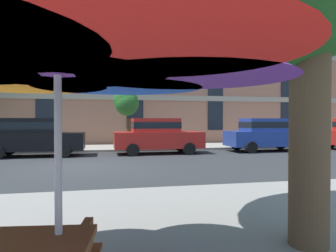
% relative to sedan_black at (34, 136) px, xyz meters
% --- Properties ---
extents(ground_plane, '(120.00, 120.00, 0.00)m').
position_rel_sedan_black_xyz_m(ground_plane, '(2.40, -3.70, -0.95)').
color(ground_plane, '#2D3033').
extents(sidewalk_far, '(56.00, 3.60, 0.12)m').
position_rel_sedan_black_xyz_m(sidewalk_far, '(2.40, 3.10, -0.89)').
color(sidewalk_far, '#9E998E').
rests_on(sidewalk_far, ground).
extents(apartment_building, '(45.23, 12.08, 19.20)m').
position_rel_sedan_black_xyz_m(apartment_building, '(2.40, 11.29, 8.65)').
color(apartment_building, '#A87056').
rests_on(apartment_building, ground).
extents(sedan_black, '(4.40, 1.98, 1.78)m').
position_rel_sedan_black_xyz_m(sedan_black, '(0.00, 0.00, 0.00)').
color(sedan_black, black).
rests_on(sedan_black, ground).
extents(sedan_red, '(4.40, 1.98, 1.78)m').
position_rel_sedan_black_xyz_m(sedan_red, '(5.80, 0.00, 0.00)').
color(sedan_red, '#B21E19').
rests_on(sedan_red, ground).
extents(sedan_blue, '(4.40, 1.98, 1.78)m').
position_rel_sedan_black_xyz_m(sedan_blue, '(11.80, 0.00, 0.00)').
color(sedan_blue, navy).
rests_on(sedan_blue, ground).
extents(street_tree_middle, '(1.46, 1.51, 3.55)m').
position_rel_sedan_black_xyz_m(street_tree_middle, '(4.46, 2.69, 1.73)').
color(street_tree_middle, '#4C3823').
rests_on(street_tree_middle, ground).
extents(patio_umbrella, '(3.98, 3.70, 2.56)m').
position_rel_sedan_black_xyz_m(patio_umbrella, '(2.76, -12.70, 1.32)').
color(patio_umbrella, silver).
rests_on(patio_umbrella, ground).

